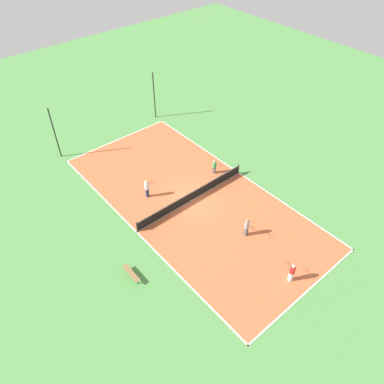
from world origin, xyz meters
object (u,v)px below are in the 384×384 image
at_px(bench, 131,273).
at_px(fence_post_back_right, 154,96).
at_px(player_far_green, 215,166).
at_px(player_near_white, 147,187).
at_px(tennis_ball_left_sideline, 258,302).
at_px(tennis_ball_midcourt, 253,203).
at_px(tennis_ball_far_baseline, 289,236).
at_px(tennis_net, 192,195).
at_px(player_baseline_gray, 247,226).
at_px(player_coach_red, 292,271).
at_px(fence_post_back_left, 55,133).

height_order(bench, fence_post_back_right, fence_post_back_right).
distance_m(player_far_green, player_near_white, 6.59).
bearing_deg(player_far_green, fence_post_back_right, 146.97).
relative_size(tennis_ball_left_sideline, tennis_ball_midcourt, 1.00).
height_order(tennis_ball_far_baseline, tennis_ball_left_sideline, same).
distance_m(tennis_net, bench, 8.74).
xyz_separation_m(player_far_green, tennis_ball_far_baseline, (-0.81, -9.27, -0.74)).
relative_size(bench, player_baseline_gray, 1.06).
height_order(player_coach_red, fence_post_back_right, fence_post_back_right).
xyz_separation_m(tennis_net, tennis_ball_far_baseline, (3.06, -7.84, -0.46)).
xyz_separation_m(bench, player_near_white, (5.56, 5.95, 0.64)).
xyz_separation_m(tennis_net, tennis_ball_left_sideline, (-3.03, -10.14, -0.46)).
height_order(player_baseline_gray, fence_post_back_right, fence_post_back_right).
bearing_deg(tennis_ball_far_baseline, bench, 157.48).
bearing_deg(fence_post_back_left, tennis_net, -66.38).
bearing_deg(tennis_ball_far_baseline, tennis_ball_left_sideline, -159.31).
xyz_separation_m(player_near_white, player_baseline_gray, (3.17, -8.37, -0.08)).
bearing_deg(fence_post_back_left, tennis_ball_left_sideline, -83.58).
bearing_deg(tennis_ball_far_baseline, player_coach_red, -141.07).
relative_size(bench, tennis_ball_left_sideline, 25.50).
xyz_separation_m(player_near_white, fence_post_back_left, (-3.04, 10.08, 1.54)).
relative_size(player_near_white, player_coach_red, 1.06).
bearing_deg(bench, tennis_ball_left_sideline, -143.64).
height_order(tennis_net, tennis_ball_left_sideline, tennis_net).
relative_size(player_baseline_gray, fence_post_back_right, 0.32).
distance_m(tennis_ball_left_sideline, tennis_ball_midcourt, 9.27).
distance_m(bench, tennis_ball_midcourt, 11.71).
bearing_deg(bench, fence_post_back_left, -8.93).
height_order(tennis_ball_left_sideline, fence_post_back_left, fence_post_back_left).
height_order(player_far_green, fence_post_back_right, fence_post_back_right).
distance_m(bench, player_far_green, 12.87).
height_order(tennis_ball_left_sideline, tennis_ball_midcourt, same).
distance_m(bench, player_baseline_gray, 9.07).
distance_m(bench, fence_post_back_right, 21.24).
bearing_deg(tennis_ball_far_baseline, player_baseline_gray, 137.87).
bearing_deg(tennis_ball_midcourt, player_near_white, 133.92).
relative_size(tennis_net, fence_post_back_right, 2.15).
relative_size(tennis_net, player_baseline_gray, 6.78).
xyz_separation_m(player_near_white, tennis_ball_far_baseline, (5.63, -10.59, -0.98)).
distance_m(player_near_white, fence_post_back_right, 13.08).
height_order(player_far_green, tennis_ball_midcourt, player_far_green).
relative_size(tennis_net, bench, 6.38).
xyz_separation_m(player_far_green, fence_post_back_right, (1.74, 11.40, 1.77)).
xyz_separation_m(bench, tennis_ball_midcourt, (11.69, -0.42, -0.33)).
distance_m(player_far_green, player_baseline_gray, 7.77).
relative_size(player_far_green, player_baseline_gray, 0.85).
bearing_deg(tennis_net, player_coach_red, -90.42).
relative_size(tennis_ball_far_baseline, fence_post_back_left, 0.01).
xyz_separation_m(bench, player_coach_red, (8.06, -7.17, 0.57)).
height_order(player_baseline_gray, player_coach_red, player_coach_red).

